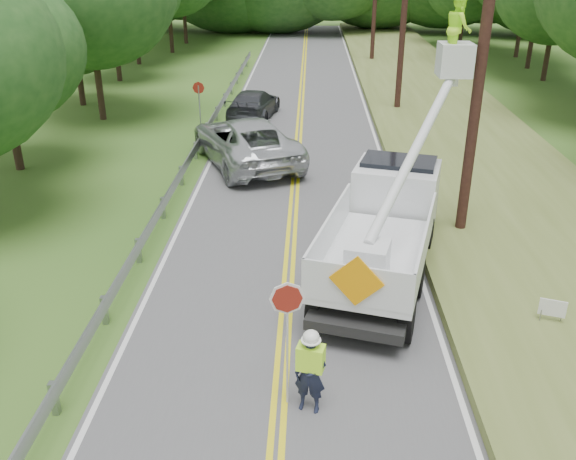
{
  "coord_description": "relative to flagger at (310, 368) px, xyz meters",
  "views": [
    {
      "loc": [
        0.5,
        -7.76,
        7.87
      ],
      "look_at": [
        0.0,
        6.0,
        1.5
      ],
      "focal_mm": 38.41,
      "sensor_mm": 36.0,
      "label": 1
    }
  ],
  "objects": [
    {
      "name": "flagger",
      "position": [
        0.0,
        0.0,
        0.0
      ],
      "size": [
        1.07,
        0.51,
        2.6
      ],
      "color": "#191E33",
      "rests_on": "road"
    },
    {
      "name": "ground",
      "position": [
        -0.56,
        -1.28,
        -0.95
      ],
      "size": [
        140.0,
        140.0,
        0.0
      ],
      "primitive_type": "plane",
      "color": "#2A541A",
      "rests_on": "ground"
    },
    {
      "name": "road",
      "position": [
        -0.56,
        12.72,
        -0.94
      ],
      "size": [
        7.2,
        96.0,
        0.03
      ],
      "color": "#535355",
      "rests_on": "ground"
    },
    {
      "name": "utility_poles",
      "position": [
        4.44,
        15.73,
        4.32
      ],
      "size": [
        1.6,
        43.3,
        10.0
      ],
      "color": "black",
      "rests_on": "ground"
    },
    {
      "name": "stop_sign_permanent",
      "position": [
        -4.95,
        17.8,
        0.7
      ],
      "size": [
        0.53,
        0.06,
        2.49
      ],
      "color": "gray",
      "rests_on": "ground"
    },
    {
      "name": "yard_sign",
      "position": [
        5.34,
        2.72,
        -0.35
      ],
      "size": [
        0.55,
        0.21,
        0.83
      ],
      "color": "white",
      "rests_on": "ground"
    },
    {
      "name": "guardrail",
      "position": [
        -4.58,
        13.62,
        -0.4
      ],
      "size": [
        0.18,
        48.0,
        0.77
      ],
      "color": "gray",
      "rests_on": "ground"
    },
    {
      "name": "suv_darkgrey",
      "position": [
        -2.87,
        21.26,
        -0.24
      ],
      "size": [
        2.65,
        5.03,
        1.39
      ],
      "primitive_type": "imported",
      "rotation": [
        0.0,
        0.0,
        2.99
      ],
      "color": "#373A3F",
      "rests_on": "road"
    },
    {
      "name": "suv_silver",
      "position": [
        -2.56,
        14.23,
        -0.03
      ],
      "size": [
        5.36,
        7.16,
        1.81
      ],
      "primitive_type": "imported",
      "rotation": [
        0.0,
        0.0,
        3.56
      ],
      "color": "silver",
      "rests_on": "road"
    },
    {
      "name": "bucket_truck",
      "position": [
        2.17,
        6.1,
        0.6
      ],
      "size": [
        4.36,
        7.23,
        6.75
      ],
      "color": "black",
      "rests_on": "road"
    },
    {
      "name": "tall_grass_verge",
      "position": [
        6.54,
        12.72,
        -0.8
      ],
      "size": [
        7.0,
        96.0,
        0.3
      ],
      "primitive_type": "cube",
      "color": "#57642B",
      "rests_on": "ground"
    }
  ]
}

